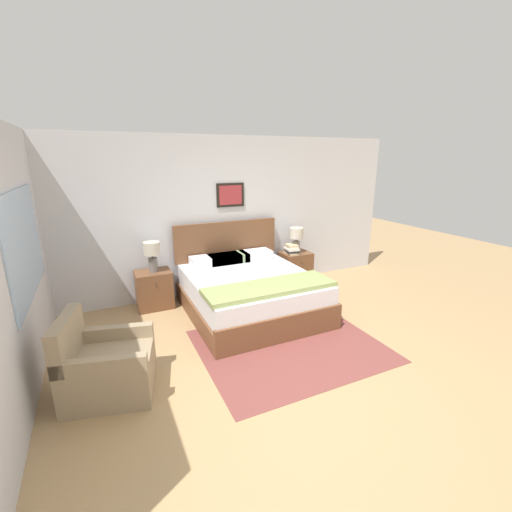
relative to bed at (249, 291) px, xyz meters
name	(u,v)px	position (x,y,z in m)	size (l,w,h in m)	color
ground_plane	(295,385)	(-0.29, -1.81, -0.33)	(16.00, 16.00, 0.00)	tan
wall_back	(207,217)	(-0.29, 1.05, 0.97)	(7.13, 0.09, 2.60)	silver
wall_left	(19,256)	(-2.68, -0.39, 0.97)	(0.08, 5.23, 2.60)	silver
area_rug_main	(290,346)	(0.05, -1.12, -0.33)	(2.17, 1.80, 0.01)	brown
bed	(249,291)	(0.00, 0.00, 0.00)	(1.79, 2.00, 1.23)	brown
armchair	(105,367)	(-2.03, -1.11, -0.05)	(0.94, 0.87, 0.84)	#998466
nightstand_near_window	(154,289)	(-1.27, 0.76, -0.04)	(0.53, 0.44, 0.58)	brown
nightstand_by_door	(295,268)	(1.27, 0.76, -0.04)	(0.53, 0.44, 0.58)	brown
table_lamp_near_window	(152,252)	(-1.25, 0.76, 0.55)	(0.24, 0.24, 0.46)	slate
table_lamp_by_door	(296,236)	(1.27, 0.76, 0.55)	(0.24, 0.24, 0.46)	slate
book_thick_bottom	(292,253)	(1.15, 0.72, 0.27)	(0.20, 0.27, 0.04)	beige
book_hardcover_middle	(292,251)	(1.15, 0.72, 0.31)	(0.25, 0.29, 0.04)	#232328
book_novel_upper	(292,249)	(1.15, 0.72, 0.34)	(0.22, 0.28, 0.03)	silver
book_slim_near_top	(292,247)	(1.15, 0.72, 0.37)	(0.18, 0.25, 0.03)	silver
book_paperback_top	(292,245)	(1.15, 0.72, 0.41)	(0.19, 0.22, 0.04)	beige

